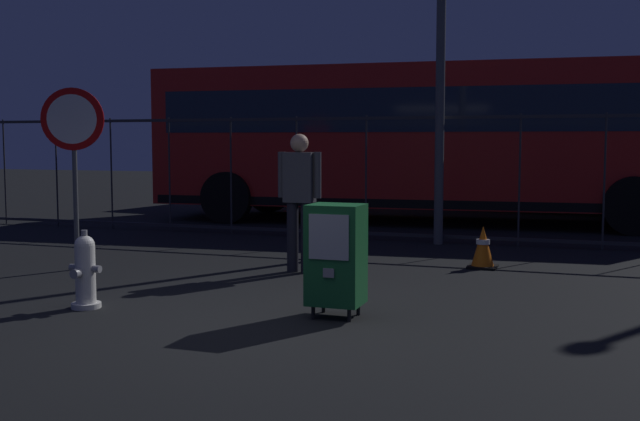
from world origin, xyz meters
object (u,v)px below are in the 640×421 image
object	(u,v)px
fire_hydrant	(85,271)
pedestrian	(299,194)
newspaper_box_primary	(336,254)
bus_near	(426,135)
stop_sign	(73,140)
traffic_cone	(483,247)
bus_far	(460,136)

from	to	relation	value
fire_hydrant	pedestrian	world-z (taller)	pedestrian
newspaper_box_primary	bus_near	xyz separation A→B (m)	(-0.92, 8.42, 1.14)
fire_hydrant	stop_sign	size ratio (longest dim) A/B	0.33
pedestrian	traffic_cone	bearing A→B (deg)	27.11
bus_near	pedestrian	bearing A→B (deg)	-96.38
newspaper_box_primary	stop_sign	bearing A→B (deg)	160.10
newspaper_box_primary	bus_far	size ratio (longest dim) A/B	0.09
bus_near	newspaper_box_primary	bearing A→B (deg)	-87.89
pedestrian	bus_near	world-z (taller)	bus_near
pedestrian	bus_far	size ratio (longest dim) A/B	0.16
newspaper_box_primary	stop_sign	distance (m)	4.20
stop_sign	traffic_cone	bearing A→B (deg)	20.95
fire_hydrant	bus_near	world-z (taller)	bus_near
newspaper_box_primary	pedestrian	bearing A→B (deg)	118.63
stop_sign	bus_near	xyz separation A→B (m)	(2.90, 7.03, 0.11)
fire_hydrant	stop_sign	distance (m)	2.65
bus_near	traffic_cone	bearing A→B (deg)	-75.06
fire_hydrant	bus_far	size ratio (longest dim) A/B	0.07
pedestrian	bus_near	bearing A→B (deg)	87.77
bus_near	fire_hydrant	bearing A→B (deg)	-103.39
traffic_cone	bus_near	world-z (taller)	bus_near
stop_sign	bus_far	distance (m)	11.25
bus_near	bus_far	size ratio (longest dim) A/B	0.99
fire_hydrant	bus_far	bearing A→B (deg)	83.25
newspaper_box_primary	bus_near	bearing A→B (deg)	96.26
fire_hydrant	newspaper_box_primary	size ratio (longest dim) A/B	0.73
stop_sign	fire_hydrant	bearing A→B (deg)	-51.05
stop_sign	pedestrian	distance (m)	2.84
fire_hydrant	traffic_cone	world-z (taller)	fire_hydrant
bus_near	stop_sign	bearing A→B (deg)	-116.59
fire_hydrant	traffic_cone	size ratio (longest dim) A/B	1.41
traffic_cone	bus_near	size ratio (longest dim) A/B	0.05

